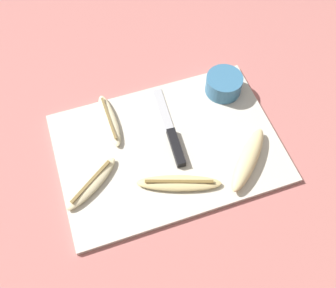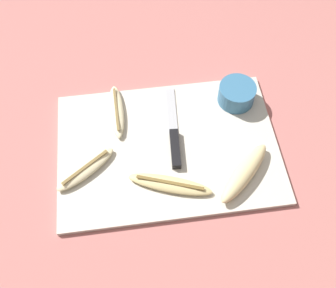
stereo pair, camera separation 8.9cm
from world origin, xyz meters
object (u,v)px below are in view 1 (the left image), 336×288
at_px(banana_ripe_center, 248,159).
at_px(knife, 173,140).
at_px(banana_spotted_left, 179,183).
at_px(banana_pale_long, 109,120).
at_px(banana_cream_curved, 91,183).
at_px(prep_bowl, 224,84).

bearing_deg(banana_ripe_center, knife, 142.54).
height_order(knife, banana_spotted_left, same).
relative_size(banana_ripe_center, banana_pale_long, 0.99).
distance_m(knife, banana_ripe_center, 0.17).
bearing_deg(banana_pale_long, knife, -38.21).
xyz_separation_m(banana_cream_curved, banana_spotted_left, (0.18, -0.06, -0.00)).
height_order(banana_spotted_left, prep_bowl, prep_bowl).
bearing_deg(knife, banana_cream_curved, -163.18).
relative_size(banana_cream_curved, prep_bowl, 1.65).
distance_m(banana_cream_curved, prep_bowl, 0.40).
xyz_separation_m(knife, prep_bowl, (0.17, 0.10, 0.02)).
xyz_separation_m(knife, banana_spotted_left, (-0.02, -0.11, 0.00)).
bearing_deg(banana_ripe_center, banana_cream_curved, 170.35).
height_order(knife, banana_ripe_center, banana_ripe_center).
bearing_deg(banana_cream_curved, banana_ripe_center, -9.65).
xyz_separation_m(banana_cream_curved, banana_pale_long, (0.08, 0.15, 0.00)).
relative_size(banana_ripe_center, prep_bowl, 1.72).
bearing_deg(banana_spotted_left, banana_ripe_center, 0.96).
xyz_separation_m(knife, banana_ripe_center, (0.14, -0.11, 0.01)).
bearing_deg(knife, banana_spotted_left, -99.25).
xyz_separation_m(banana_ripe_center, banana_pale_long, (-0.26, 0.21, -0.01)).
distance_m(knife, banana_pale_long, 0.16).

